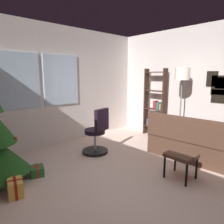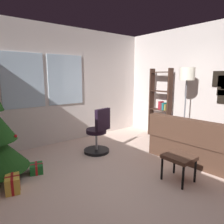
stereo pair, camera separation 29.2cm
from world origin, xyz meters
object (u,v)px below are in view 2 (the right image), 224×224
at_px(floor_lamp, 187,81).
at_px(gift_box_gold, 13,184).
at_px(footstool, 179,159).
at_px(bookshelf, 160,107).
at_px(office_chair, 98,135).
at_px(couch, 215,148).
at_px(gift_box_green, 36,168).

bearing_deg(floor_lamp, gift_box_gold, 172.33).
height_order(footstool, bookshelf, bookshelf).
distance_m(footstool, office_chair, 1.82).
height_order(office_chair, bookshelf, bookshelf).
height_order(gift_box_gold, office_chair, office_chair).
xyz_separation_m(couch, floor_lamp, (0.31, 0.88, 1.26)).
xyz_separation_m(footstool, gift_box_green, (-1.69, 1.71, -0.29)).
bearing_deg(floor_lamp, bookshelf, 75.11).
relative_size(footstool, gift_box_gold, 1.41).
relative_size(office_chair, floor_lamp, 0.54).
distance_m(footstool, bookshelf, 2.47).
bearing_deg(couch, office_chair, 128.81).
distance_m(gift_box_green, gift_box_gold, 0.60).
height_order(couch, gift_box_gold, couch).
bearing_deg(footstool, floor_lamp, 29.97).
height_order(gift_box_green, floor_lamp, floor_lamp).
xyz_separation_m(couch, footstool, (-1.16, 0.04, 0.07)).
relative_size(gift_box_gold, bookshelf, 0.17).
relative_size(couch, bookshelf, 1.16).
xyz_separation_m(gift_box_gold, office_chair, (1.84, 0.46, 0.28)).
relative_size(gift_box_green, gift_box_gold, 0.96).
bearing_deg(bookshelf, floor_lamp, -104.89).
xyz_separation_m(gift_box_green, bookshelf, (3.40, 0.02, 0.75)).
bearing_deg(footstool, office_chair, 100.00).
height_order(couch, footstool, couch).
bearing_deg(office_chair, footstool, -80.00).
bearing_deg(couch, gift_box_gold, 157.52).
xyz_separation_m(couch, gift_box_green, (-2.85, 1.75, -0.22)).
bearing_deg(footstool, bookshelf, 45.44).
bearing_deg(footstool, gift_box_green, 134.73).
bearing_deg(office_chair, floor_lamp, -27.95).
relative_size(gift_box_gold, office_chair, 0.32).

